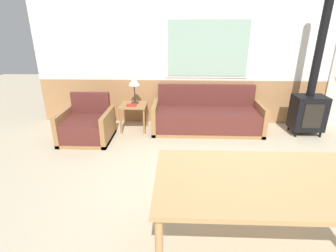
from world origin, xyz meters
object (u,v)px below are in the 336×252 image
(couch, at_px, (207,118))
(side_table, at_px, (134,109))
(armchair, at_px, (87,127))
(dining_table, at_px, (265,186))
(table_lamp, at_px, (134,82))
(wood_stove, at_px, (310,101))

(couch, relative_size, side_table, 4.02)
(couch, relative_size, armchair, 2.41)
(armchair, height_order, dining_table, armchair)
(table_lamp, height_order, dining_table, table_lamp)
(armchair, relative_size, dining_table, 0.47)
(armchair, bearing_deg, dining_table, -58.75)
(couch, height_order, wood_stove, wood_stove)
(table_lamp, bearing_deg, armchair, -142.55)
(wood_stove, bearing_deg, dining_table, -120.67)
(table_lamp, bearing_deg, side_table, -99.38)
(side_table, relative_size, table_lamp, 1.00)
(side_table, bearing_deg, couch, 0.62)
(dining_table, bearing_deg, armchair, 134.37)
(couch, bearing_deg, table_lamp, 177.05)
(armchair, bearing_deg, wood_stove, -6.93)
(couch, bearing_deg, side_table, -179.38)
(armchair, bearing_deg, couch, 0.47)
(dining_table, bearing_deg, couch, 93.30)
(couch, relative_size, dining_table, 1.14)
(armchair, relative_size, wood_stove, 0.35)
(table_lamp, bearing_deg, wood_stove, -2.85)
(armchair, xyz_separation_m, wood_stove, (4.05, 0.44, 0.39))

